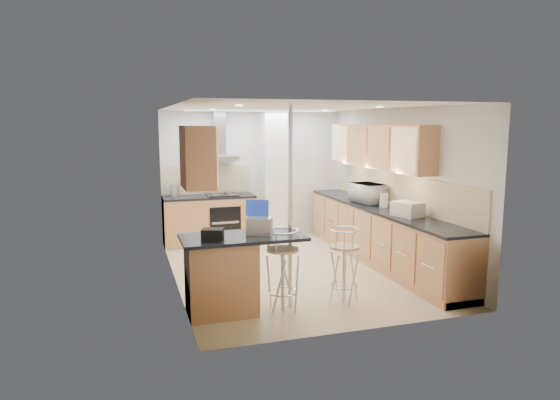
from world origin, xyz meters
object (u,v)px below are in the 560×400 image
object	(u,v)px
bar_stool_near	(283,270)
bar_stool_end	(344,265)
bread_bin	(408,209)
microwave	(368,193)
laptop	(259,226)

from	to	relation	value
bar_stool_near	bar_stool_end	xyz separation A→B (m)	(0.82, 0.02, -0.02)
bar_stool_near	bread_bin	xyz separation A→B (m)	(2.14, 0.71, 0.52)
microwave	bar_stool_near	xyz separation A→B (m)	(-2.16, -1.99, -0.58)
bread_bin	bar_stool_near	bearing A→B (deg)	-179.58
bar_stool_near	bar_stool_end	world-z (taller)	bar_stool_near
laptop	bread_bin	xyz separation A→B (m)	(2.40, 0.58, -0.02)
laptop	bar_stool_end	world-z (taller)	laptop
bar_stool_end	bar_stool_near	bearing A→B (deg)	117.28
laptop	bar_stool_near	distance (m)	0.61
bar_stool_near	bar_stool_end	size ratio (longest dim) A/B	1.04
laptop	bar_stool_near	size ratio (longest dim) A/B	0.29
microwave	bread_bin	distance (m)	1.28
laptop	microwave	bearing A→B (deg)	61.60
laptop	bread_bin	size ratio (longest dim) A/B	0.74
microwave	laptop	xyz separation A→B (m)	(-2.41, -1.86, -0.04)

